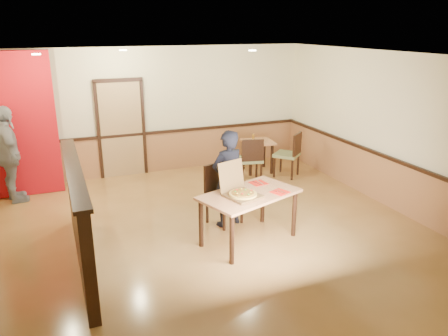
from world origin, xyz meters
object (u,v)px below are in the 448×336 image
Objects in this scene: diner_chair at (221,191)px; passerby at (9,155)px; side_chair_right at (290,153)px; pizza_box at (241,192)px; condiment at (253,137)px; side_chair_left at (251,158)px; side_table at (258,148)px; main_table at (249,200)px; diner at (228,179)px.

passerby is at bearing 123.29° from diner_chair.
side_chair_right is at bearing 13.75° from diner_chair.
condiment is (1.74, 3.21, -0.07)m from pizza_box.
side_table is (0.47, 0.62, 0.01)m from side_chair_left.
passerby reaches higher than condiment.
passerby is at bearing 118.54° from main_table.
side_chair_left is 2.85m from pizza_box.
condiment is at bearing -106.87° from side_chair_left.
side_chair_left is 0.98× the size of side_chair_right.
main_table is at bearing -116.50° from condiment.
main_table is at bearing 1.97° from pizza_box.
condiment is at bearing 31.99° from diner_chair.
side_chair_right is 6.97× the size of condiment.
main_table reaches higher than side_table.
diner is 11.37× the size of condiment.
condiment is at bearing 126.30° from side_table.
main_table is 1.69× the size of side_chair_right.
pizza_box is at bearing 73.63° from side_chair_left.
passerby is (-4.64, 0.71, 0.39)m from side_chair_left.
pizza_box is at bearing 179.88° from main_table.
side_chair_right is 0.94m from condiment.
pizza_box is (-2.31, -2.50, 0.31)m from side_chair_right.
main_table is 3.52m from condiment.
condiment is at bearing -136.79° from diner.
diner reaches higher than side_table.
pizza_box is 3.65m from condiment.
side_chair_left is at bearing 44.94° from main_table.
side_chair_left is (1.17, 2.43, -0.15)m from main_table.
diner is 0.89× the size of passerby.
main_table is at bearing 83.35° from diner.
diner_chair is 1.37× the size of side_table.
side_table is 0.45× the size of diner.
diner reaches higher than diner_chair.
main_table is 0.84m from diner_chair.
main_table is 2.28× the size of side_table.
side_chair_right is (0.96, 0.02, 0.01)m from side_chair_left.
main_table is at bearing -102.76° from diner_chair.
diner is at bearing -2.27° from side_chair_right.
pizza_box is (-0.17, -0.06, 0.17)m from main_table.
side_chair_right is 5.66m from passerby.
main_table is 1.03× the size of diner.
side_chair_right reaches higher than side_chair_left.
condiment is at bearing -103.48° from passerby.
diner reaches higher than side_chair_right.
side_chair_right is at bearing -167.14° from side_chair_left.
passerby is (-3.33, 2.32, 0.37)m from diner_chair.
side_table is 0.27m from condiment.
pizza_box reaches higher than main_table.
side_chair_right is 0.61× the size of diner.
main_table is 2.70m from side_chair_left.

